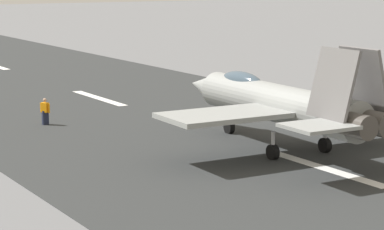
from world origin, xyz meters
name	(u,v)px	position (x,y,z in m)	size (l,w,h in m)	color
ground_plane	(338,173)	(0.00, 0.00, 0.00)	(400.00, 400.00, 0.00)	slate
runway_strip	(338,173)	(-0.02, 0.00, 0.01)	(240.00, 26.00, 0.02)	#2C2F2F
fighter_jet	(278,102)	(5.40, -0.69, 2.45)	(16.48, 13.82, 5.64)	gray
crew_person	(45,112)	(17.93, 7.04, 0.80)	(0.62, 0.46, 1.61)	#1E2338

